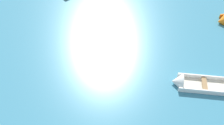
% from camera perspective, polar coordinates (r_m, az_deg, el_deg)
% --- Properties ---
extents(rowboat_white_near_left, '(4.22, 1.64, 1.39)m').
position_cam_1_polar(rowboat_white_near_left, '(22.36, 15.02, -4.04)').
color(rowboat_white_near_left, beige).
rests_on(rowboat_white_near_left, ground_plane).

